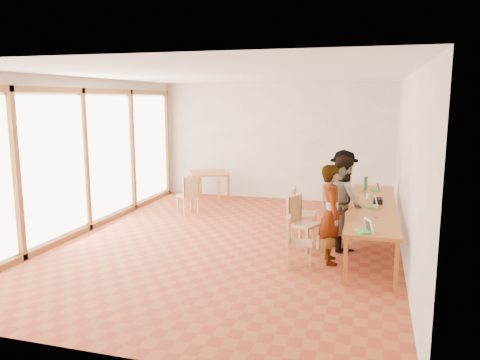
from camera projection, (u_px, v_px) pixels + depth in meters
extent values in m
plane|color=#A44D27|center=(229.00, 242.00, 8.58)|extent=(8.00, 8.00, 0.00)
cube|color=#F0E4CF|center=(275.00, 141.00, 12.10)|extent=(6.00, 0.10, 3.00)
cube|color=#F0E4CF|center=(106.00, 214.00, 4.53)|extent=(6.00, 0.10, 3.00)
cube|color=#F0E4CF|center=(407.00, 168.00, 7.50)|extent=(0.10, 8.00, 3.00)
cube|color=white|center=(85.00, 156.00, 9.13)|extent=(0.10, 8.00, 3.00)
cube|color=white|center=(229.00, 74.00, 8.06)|extent=(6.00, 8.00, 0.04)
cube|color=#AA6825|center=(373.00, 206.00, 8.23)|extent=(0.80, 4.00, 0.05)
cube|color=#AA6825|center=(345.00, 261.00, 6.55)|extent=(0.06, 0.06, 0.70)
cube|color=#AA6825|center=(357.00, 203.00, 10.22)|extent=(0.06, 0.06, 0.70)
cube|color=#AA6825|center=(396.00, 266.00, 6.36)|extent=(0.06, 0.06, 0.70)
cube|color=#AA6825|center=(389.00, 205.00, 10.03)|extent=(0.06, 0.06, 0.70)
cube|color=#AA6825|center=(209.00, 173.00, 11.90)|extent=(0.90, 0.90, 0.05)
cube|color=#AA6825|center=(189.00, 190.00, 11.70)|extent=(0.05, 0.05, 0.70)
cube|color=#AA6825|center=(201.00, 184.00, 12.44)|extent=(0.05, 0.05, 0.70)
cube|color=#AA6825|center=(219.00, 191.00, 11.49)|extent=(0.05, 0.05, 0.70)
cube|color=#AA6825|center=(228.00, 186.00, 12.23)|extent=(0.05, 0.05, 0.70)
cube|color=tan|center=(300.00, 243.00, 7.26)|extent=(0.42, 0.42, 0.04)
cube|color=tan|center=(289.00, 230.00, 7.25)|extent=(0.08, 0.37, 0.39)
cube|color=tan|center=(304.00, 225.00, 8.08)|extent=(0.58, 0.58, 0.04)
cube|color=tan|center=(294.00, 209.00, 8.16)|extent=(0.21, 0.42, 0.46)
cube|color=tan|center=(304.00, 214.00, 8.84)|extent=(0.46, 0.46, 0.04)
cube|color=tan|center=(294.00, 200.00, 8.84)|extent=(0.06, 0.44, 0.46)
cube|color=tan|center=(333.00, 207.00, 9.46)|extent=(0.46, 0.46, 0.04)
cube|color=tan|center=(324.00, 195.00, 9.46)|extent=(0.07, 0.43, 0.45)
cube|color=tan|center=(188.00, 195.00, 10.68)|extent=(0.57, 0.57, 0.04)
cube|color=tan|center=(191.00, 187.00, 10.49)|extent=(0.30, 0.33, 0.42)
imported|color=gray|center=(331.00, 214.00, 7.40)|extent=(0.51, 0.65, 1.59)
imported|color=gray|center=(343.00, 202.00, 8.14)|extent=(0.89, 0.98, 1.64)
imported|color=gray|center=(343.00, 189.00, 9.52)|extent=(0.92, 1.16, 1.57)
cube|color=green|center=(363.00, 231.00, 6.55)|extent=(0.25, 0.28, 0.02)
cube|color=white|center=(369.00, 225.00, 6.55)|extent=(0.15, 0.22, 0.19)
cube|color=green|center=(371.00, 207.00, 8.05)|extent=(0.18, 0.24, 0.02)
cube|color=white|center=(376.00, 202.00, 8.01)|extent=(0.08, 0.22, 0.19)
cube|color=green|center=(375.00, 190.00, 9.51)|extent=(0.20, 0.24, 0.02)
cube|color=white|center=(379.00, 186.00, 9.50)|extent=(0.11, 0.21, 0.18)
imported|color=gold|center=(356.00, 198.00, 8.57)|extent=(0.14, 0.14, 0.09)
cylinder|color=#1E7F48|center=(366.00, 183.00, 9.53)|extent=(0.07, 0.07, 0.28)
cylinder|color=silver|center=(368.00, 196.00, 8.78)|extent=(0.07, 0.07, 0.09)
cylinder|color=white|center=(376.00, 206.00, 7.98)|extent=(0.08, 0.08, 0.06)
cube|color=#CA346B|center=(376.00, 217.00, 7.39)|extent=(0.05, 0.10, 0.01)
cube|color=black|center=(378.00, 201.00, 8.36)|extent=(0.16, 0.26, 0.09)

